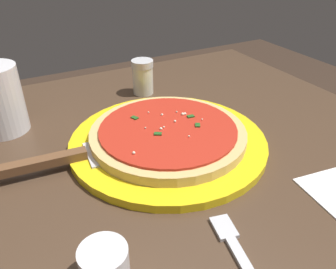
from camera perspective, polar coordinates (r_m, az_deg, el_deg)
restaurant_table at (r=0.64m, az=0.95°, el=-15.17°), size 0.85×0.82×0.75m
serving_plate at (r=0.56m, az=0.00°, el=-1.16°), size 0.32×0.32×0.01m
pizza at (r=0.56m, az=0.00°, el=0.26°), size 0.25×0.25×0.02m
pizza_server at (r=0.53m, az=-16.14°, el=-3.71°), size 0.22×0.08×0.01m
cup_small_sauce at (r=0.37m, az=-10.65°, el=-20.73°), size 0.05×0.05×0.04m
parmesan_shaker at (r=0.74m, az=-4.26°, el=9.66°), size 0.05×0.05×0.07m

